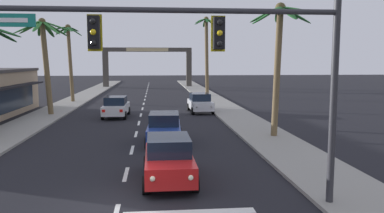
# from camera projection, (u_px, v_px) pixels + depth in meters

# --- Properties ---
(ground_plane) EXTENTS (220.00, 220.00, 0.00)m
(ground_plane) POSITION_uv_depth(u_px,v_px,m) (118.00, 208.00, 12.09)
(ground_plane) COLOR black
(sidewalk_right) EXTENTS (3.20, 110.00, 0.14)m
(sidewalk_right) POSITION_uv_depth(u_px,v_px,m) (234.00, 114.00, 32.60)
(sidewalk_right) COLOR gray
(sidewalk_right) RESTS_ON ground
(sidewalk_left) EXTENTS (3.20, 110.00, 0.14)m
(sidewalk_left) POSITION_uv_depth(u_px,v_px,m) (42.00, 117.00, 31.12)
(sidewalk_left) COLOR gray
(sidewalk_left) RESTS_ON ground
(lane_markings) EXTENTS (4.28, 88.47, 0.01)m
(lane_markings) POSITION_uv_depth(u_px,v_px,m) (146.00, 117.00, 31.79)
(lane_markings) COLOR silver
(lane_markings) RESTS_ON ground
(traffic_signal_mast) EXTENTS (10.85, 0.41, 6.93)m
(traffic_signal_mast) POSITION_uv_depth(u_px,v_px,m) (223.00, 51.00, 11.37)
(traffic_signal_mast) COLOR #2D2D33
(traffic_signal_mast) RESTS_ON ground
(sedan_lead_at_stop_bar) EXTENTS (1.97, 4.46, 1.68)m
(sedan_lead_at_stop_bar) POSITION_uv_depth(u_px,v_px,m) (169.00, 158.00, 14.77)
(sedan_lead_at_stop_bar) COLOR red
(sedan_lead_at_stop_bar) RESTS_ON ground
(sedan_third_in_queue) EXTENTS (2.10, 4.51, 1.68)m
(sedan_third_in_queue) POSITION_uv_depth(u_px,v_px,m) (164.00, 128.00, 21.49)
(sedan_third_in_queue) COLOR navy
(sedan_third_in_queue) RESTS_ON ground
(sedan_oncoming_far) EXTENTS (2.07, 4.50, 1.68)m
(sedan_oncoming_far) POSITION_uv_depth(u_px,v_px,m) (116.00, 107.00, 31.45)
(sedan_oncoming_far) COLOR silver
(sedan_oncoming_far) RESTS_ON ground
(sedan_parked_nearest_kerb) EXTENTS (2.08, 4.50, 1.68)m
(sedan_parked_nearest_kerb) POSITION_uv_depth(u_px,v_px,m) (200.00, 103.00, 34.46)
(sedan_parked_nearest_kerb) COLOR silver
(sedan_parked_nearest_kerb) RESTS_ON ground
(palm_left_third) EXTENTS (4.66, 4.60, 7.99)m
(palm_left_third) POSITION_uv_depth(u_px,v_px,m) (44.00, 48.00, 31.71)
(palm_left_third) COLOR brown
(palm_left_third) RESTS_ON ground
(palm_left_farthest) EXTENTS (3.20, 3.21, 8.42)m
(palm_left_farthest) POSITION_uv_depth(u_px,v_px,m) (69.00, 50.00, 41.89)
(palm_left_farthest) COLOR brown
(palm_left_farthest) RESTS_ON ground
(palm_right_second) EXTENTS (3.51, 3.67, 7.85)m
(palm_right_second) POSITION_uv_depth(u_px,v_px,m) (279.00, 41.00, 22.45)
(palm_right_second) COLOR brown
(palm_right_second) RESTS_ON ground
(palm_right_farthest) EXTENTS (3.04, 3.02, 10.03)m
(palm_right_farthest) POSITION_uv_depth(u_px,v_px,m) (207.00, 45.00, 48.86)
(palm_right_farthest) COLOR brown
(palm_right_farthest) RESTS_ON ground
(town_gateway_arch) EXTENTS (15.18, 0.90, 6.78)m
(town_gateway_arch) POSITION_uv_depth(u_px,v_px,m) (148.00, 61.00, 66.91)
(town_gateway_arch) COLOR #423D38
(town_gateway_arch) RESTS_ON ground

